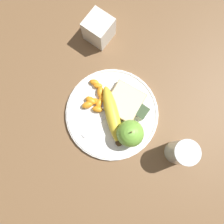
{
  "coord_description": "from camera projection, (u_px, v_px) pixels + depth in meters",
  "views": [
    {
      "loc": [
        0.09,
        0.07,
        0.65
      ],
      "look_at": [
        0.0,
        0.0,
        0.03
      ],
      "focal_mm": 35.0,
      "sensor_mm": 36.0,
      "label": 1
    }
  ],
  "objects": [
    {
      "name": "jam_packet",
      "position": [
        142.0,
        112.0,
        0.64
      ],
      "size": [
        0.04,
        0.03,
        0.02
      ],
      "color": "white",
      "rests_on": "plate"
    },
    {
      "name": "plate",
      "position": [
        112.0,
        113.0,
        0.66
      ],
      "size": [
        0.28,
        0.28,
        0.01
      ],
      "color": "white",
      "rests_on": "ground_plane"
    },
    {
      "name": "bread_slice",
      "position": [
        125.0,
        102.0,
        0.65
      ],
      "size": [
        0.11,
        0.11,
        0.02
      ],
      "color": "tan",
      "rests_on": "plate"
    },
    {
      "name": "orange_segment_0",
      "position": [
        96.0,
        103.0,
        0.65
      ],
      "size": [
        0.02,
        0.03,
        0.01
      ],
      "color": "orange",
      "rests_on": "plate"
    },
    {
      "name": "orange_segment_3",
      "position": [
        102.0,
        98.0,
        0.65
      ],
      "size": [
        0.03,
        0.03,
        0.02
      ],
      "color": "orange",
      "rests_on": "plate"
    },
    {
      "name": "orange_segment_5",
      "position": [
        88.0,
        105.0,
        0.65
      ],
      "size": [
        0.04,
        0.04,
        0.02
      ],
      "color": "orange",
      "rests_on": "plate"
    },
    {
      "name": "banana",
      "position": [
        113.0,
        116.0,
        0.63
      ],
      "size": [
        0.14,
        0.16,
        0.04
      ],
      "color": "yellow",
      "rests_on": "plate"
    },
    {
      "name": "fork",
      "position": [
        110.0,
        111.0,
        0.65
      ],
      "size": [
        0.18,
        0.05,
        0.0
      ],
      "rotation": [
        0.0,
        0.0,
        9.25
      ],
      "color": "silver",
      "rests_on": "plate"
    },
    {
      "name": "orange_segment_7",
      "position": [
        100.0,
        102.0,
        0.65
      ],
      "size": [
        0.03,
        0.03,
        0.02
      ],
      "color": "orange",
      "rests_on": "plate"
    },
    {
      "name": "orange_segment_8",
      "position": [
        100.0,
        91.0,
        0.65
      ],
      "size": [
        0.04,
        0.03,
        0.02
      ],
      "color": "orange",
      "rests_on": "plate"
    },
    {
      "name": "apple",
      "position": [
        130.0,
        133.0,
        0.6
      ],
      "size": [
        0.08,
        0.08,
        0.09
      ],
      "color": "#72B23D",
      "rests_on": "plate"
    },
    {
      "name": "orange_segment_2",
      "position": [
        94.0,
        82.0,
        0.66
      ],
      "size": [
        0.03,
        0.03,
        0.02
      ],
      "color": "orange",
      "rests_on": "plate"
    },
    {
      "name": "condiment_caddy",
      "position": [
        99.0,
        29.0,
        0.67
      ],
      "size": [
        0.08,
        0.08,
        0.08
      ],
      "color": "silver",
      "rests_on": "ground_plane"
    },
    {
      "name": "ground_plane",
      "position": [
        112.0,
        114.0,
        0.66
      ],
      "size": [
        3.0,
        3.0,
        0.0
      ],
      "primitive_type": "plane",
      "color": "brown"
    },
    {
      "name": "juice_glass",
      "position": [
        181.0,
        152.0,
        0.59
      ],
      "size": [
        0.07,
        0.07,
        0.11
      ],
      "color": "silver",
      "rests_on": "ground_plane"
    },
    {
      "name": "orange_segment_6",
      "position": [
        98.0,
        86.0,
        0.66
      ],
      "size": [
        0.03,
        0.03,
        0.02
      ],
      "color": "orange",
      "rests_on": "plate"
    },
    {
      "name": "orange_segment_1",
      "position": [
        97.0,
        109.0,
        0.64
      ],
      "size": [
        0.03,
        0.04,
        0.02
      ],
      "color": "orange",
      "rests_on": "plate"
    },
    {
      "name": "orange_segment_4",
      "position": [
        91.0,
        100.0,
        0.65
      ],
      "size": [
        0.02,
        0.04,
        0.02
      ],
      "color": "orange",
      "rests_on": "plate"
    }
  ]
}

